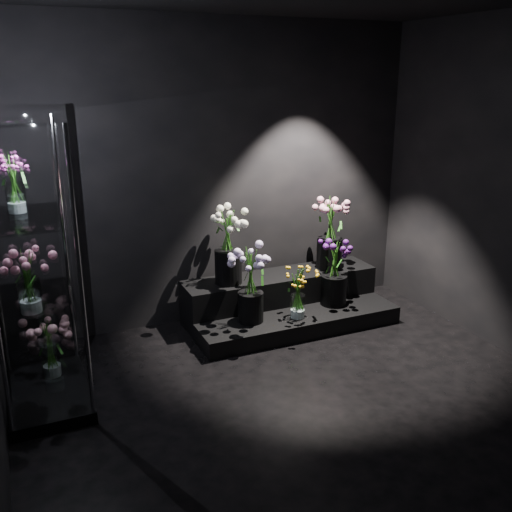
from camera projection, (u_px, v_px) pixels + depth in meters
floor at (318, 418)px, 4.00m from camera, size 4.00×4.00×0.00m
wall_back at (216, 175)px, 5.31m from camera, size 4.00×0.00×4.00m
display_riser at (285, 302)px, 5.56m from camera, size 1.95×0.86×0.43m
display_case at (34, 270)px, 3.91m from camera, size 0.55×0.92×2.03m
bouquet_orange_bells at (298, 292)px, 5.17m from camera, size 0.32×0.32×0.49m
bouquet_lilac at (251, 280)px, 5.06m from camera, size 0.47×0.47×0.68m
bouquet_purple at (334, 270)px, 5.46m from camera, size 0.42×0.42×0.63m
bouquet_cream_roses at (228, 242)px, 5.23m from camera, size 0.47×0.47×0.69m
bouquet_pink_roses at (330, 228)px, 5.65m from camera, size 0.50×0.50×0.72m
bouquet_case_pink at (28, 280)px, 3.72m from camera, size 0.29×0.29×0.43m
bouquet_case_magenta at (14, 183)px, 3.85m from camera, size 0.28×0.28×0.40m
bouquet_case_base_pink at (50, 347)px, 4.31m from camera, size 0.31×0.31×0.46m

